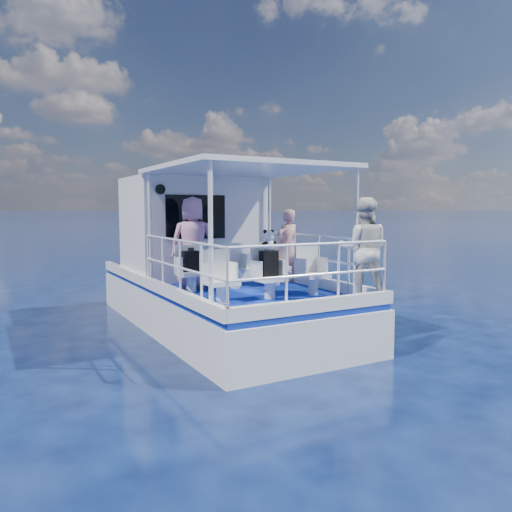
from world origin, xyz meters
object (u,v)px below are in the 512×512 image
Objects in this scene: panda at (269,240)px; backpack_center at (269,264)px; passenger_stbd_aft at (364,249)px; passenger_port_fwd at (193,243)px.

backpack_center is at bearing -99.05° from panda.
backpack_center is (-1.29, 0.88, -0.25)m from passenger_stbd_aft.
passenger_port_fwd is at bearing 111.62° from backpack_center.
passenger_port_fwd is 4.01× the size of backpack_center.
backpack_center is 0.39m from panda.
backpack_center is at bearing 3.93° from passenger_stbd_aft.
passenger_port_fwd is at bearing 111.87° from panda.
passenger_port_fwd is at bearing -14.44° from passenger_stbd_aft.
passenger_stbd_aft is (1.96, -2.58, -0.02)m from passenger_port_fwd.
panda reaches higher than backpack_center.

